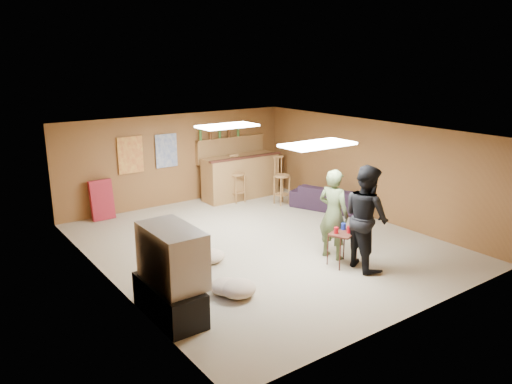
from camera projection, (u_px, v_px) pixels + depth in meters
ground at (262, 243)px, 9.75m from camera, size 7.00×7.00×0.00m
ceiling at (262, 131)px, 9.17m from camera, size 6.00×7.00×0.02m
wall_back at (177, 159)px, 12.20m from camera, size 6.00×0.02×2.20m
wall_front at (416, 244)px, 6.72m from camera, size 6.00×0.02×2.20m
wall_left at (108, 218)px, 7.77m from camera, size 0.02×7.00×2.20m
wall_right at (370, 169)px, 11.15m from camera, size 0.02×7.00×2.20m
tv_stand at (170, 300)px, 6.98m from camera, size 0.55×1.30×0.50m
dvd_box at (184, 302)px, 7.13m from camera, size 0.35×0.50×0.08m
tv_body at (172, 255)px, 6.84m from camera, size 0.60×1.10×0.80m
tv_screen at (192, 250)px, 7.02m from camera, size 0.02×0.95×0.65m
bar_counter at (241, 177)px, 12.76m from camera, size 2.00×0.60×1.10m
bar_lip at (246, 157)px, 12.42m from camera, size 2.10×0.12×0.05m
bar_shelf at (231, 138)px, 12.86m from camera, size 2.00×0.18×0.05m
bar_backing at (230, 149)px, 12.95m from camera, size 2.00×0.14×0.60m
poster_left at (130, 155)px, 11.42m from camera, size 0.60×0.03×0.85m
poster_right at (166, 151)px, 11.93m from camera, size 0.55×0.03×0.80m
folding_chair_stack at (102, 200)px, 11.08m from camera, size 0.50×0.26×0.91m
ceiling_panel_front at (318, 144)px, 8.00m from camera, size 1.20×0.60×0.04m
ceiling_panel_back at (227, 126)px, 10.11m from camera, size 1.20×0.60×0.04m
person_olive at (333, 214)px, 8.88m from camera, size 0.52×0.67×1.64m
person_black at (366, 217)px, 8.45m from camera, size 0.85×1.00×1.81m
sofa at (332, 198)px, 11.85m from camera, size 1.45×2.08×0.56m
tray_table at (342, 249)px, 8.68m from camera, size 0.57×0.52×0.60m
cup_red_near at (336, 230)px, 8.55m from camera, size 0.09×0.09×0.10m
cup_red_far at (349, 230)px, 8.57m from camera, size 0.11×0.11×0.12m
cup_blue at (344, 226)px, 8.73m from camera, size 0.11×0.11×0.12m
bar_stool_left at (238, 180)px, 12.38m from camera, size 0.37×0.37×1.15m
bar_stool_right at (282, 183)px, 12.20m from camera, size 0.35×0.35×1.08m
cushion_near_tv at (226, 286)px, 7.68m from camera, size 0.64×0.64×0.22m
cushion_mid at (211, 256)px, 8.86m from camera, size 0.55×0.55×0.22m
cushion_far at (238, 288)px, 7.59m from camera, size 0.60×0.60×0.25m
bottle_row at (220, 133)px, 12.61m from camera, size 1.20×0.08×0.26m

